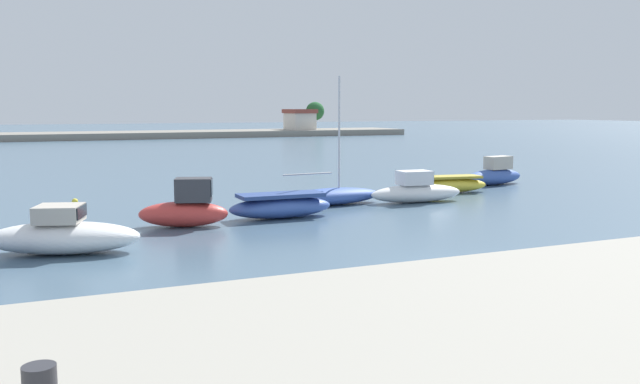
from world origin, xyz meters
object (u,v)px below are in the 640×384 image
moored_boat_1 (63,235)px  moored_boat_5 (416,191)px  moored_boat_3 (281,206)px  mooring_buoy_1 (75,201)px  moored_boat_4 (331,196)px  moored_boat_2 (186,209)px  moored_boat_6 (448,185)px  moored_boat_7 (494,175)px

moored_boat_1 → moored_boat_5: bearing=36.2°
moored_boat_3 → mooring_buoy_1: (-7.77, 7.97, -0.36)m
moored_boat_3 → moored_boat_4: bearing=37.0°
moored_boat_3 → moored_boat_4: 4.55m
moored_boat_2 → moored_boat_3: size_ratio=0.82×
moored_boat_2 → moored_boat_3: bearing=25.4°
moored_boat_5 → mooring_buoy_1: bearing=162.6°
moored_boat_2 → moored_boat_6: size_ratio=0.79×
moored_boat_2 → moored_boat_7: 21.97m
moored_boat_3 → moored_boat_1: bearing=-156.1°
moored_boat_6 → moored_boat_4: bearing=-158.8°
moored_boat_6 → moored_boat_7: 5.42m
moored_boat_5 → moored_boat_7: (8.69, 4.78, 0.03)m
moored_boat_5 → moored_boat_6: 4.54m
moored_boat_2 → mooring_buoy_1: (-3.55, 8.45, -0.58)m
moored_boat_7 → moored_boat_2: bearing=-170.5°
moored_boat_2 → moored_boat_6: (15.87, 4.80, -0.27)m
moored_boat_5 → moored_boat_6: bearing=39.0°
moored_boat_1 → moored_boat_6: 22.21m
moored_boat_5 → moored_boat_2: bearing=-165.4°
moored_boat_5 → mooring_buoy_1: size_ratio=16.98×
moored_boat_6 → mooring_buoy_1: moored_boat_6 is taller
moored_boat_4 → moored_boat_7: moored_boat_4 is taller
moored_boat_3 → moored_boat_5: bearing=13.3°
moored_boat_3 → moored_boat_7: size_ratio=0.98×
moored_boat_1 → moored_boat_6: moored_boat_1 is taller
moored_boat_1 → moored_boat_6: (20.66, 8.14, -0.14)m
moored_boat_5 → moored_boat_1: bearing=-157.5°
moored_boat_4 → moored_boat_5: bearing=-16.7°
moored_boat_2 → moored_boat_5: (12.14, 2.21, -0.14)m
moored_boat_4 → moored_boat_6: moored_boat_4 is taller
moored_boat_3 → mooring_buoy_1: size_ratio=15.58×
moored_boat_7 → mooring_buoy_1: 24.43m
moored_boat_3 → moored_boat_5: moored_boat_5 is taller
moored_boat_2 → moored_boat_6: moored_boat_2 is taller
moored_boat_6 → moored_boat_7: size_ratio=1.01×
moored_boat_3 → moored_boat_4: moored_boat_4 is taller
moored_boat_4 → moored_boat_7: size_ratio=1.32×
moored_boat_6 → mooring_buoy_1: bearing=179.0°
moored_boat_4 → moored_boat_5: moored_boat_4 is taller
moored_boat_7 → moored_boat_4: bearing=-172.6°
moored_boat_5 → moored_boat_6: moored_boat_5 is taller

